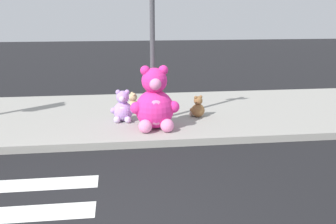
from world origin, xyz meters
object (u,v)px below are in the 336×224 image
Objects in this scene: plush_brown at (198,108)px; plush_lavender at (123,109)px; sign_pole at (152,45)px; plush_tan at (133,105)px; plush_pink_large at (155,104)px.

plush_brown is 1.75m from plush_lavender.
sign_pole reaches higher than plush_tan.
plush_lavender is at bearing 135.10° from plush_pink_large.
sign_pole reaches higher than plush_pink_large.
plush_pink_large reaches higher than plush_tan.
plush_tan is at bearing 158.45° from plush_brown.
plush_lavender reaches higher than plush_tan.
plush_pink_large is 0.96m from plush_lavender.
plush_lavender is (-0.65, 0.65, -0.25)m from plush_pink_large.
sign_pole is at bearing -169.04° from plush_brown.
plush_tan is at bearing 106.28° from plush_pink_large.
plush_tan is (-1.49, 0.59, -0.00)m from plush_brown.
plush_pink_large is at bearing -73.72° from plush_tan.
plush_pink_large is 2.67× the size of plush_tan.
sign_pole is 1.57m from plush_lavender.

